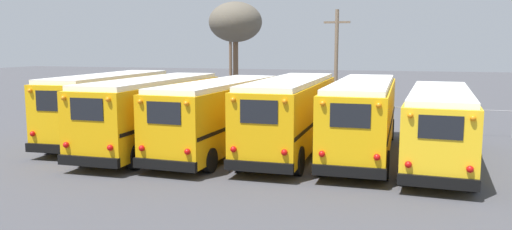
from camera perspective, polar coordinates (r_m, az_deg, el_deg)
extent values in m
plane|color=#424247|center=(22.32, -0.11, -4.25)|extent=(160.00, 160.00, 0.00)
cube|color=#EAAA0F|center=(25.77, -16.31, 0.97)|extent=(2.90, 9.48, 2.76)
cube|color=white|center=(25.65, -16.44, 4.26)|extent=(2.69, 9.09, 0.20)
cube|color=black|center=(22.03, -22.25, -3.58)|extent=(2.40, 0.34, 0.36)
cube|color=black|center=(21.76, -22.48, 1.50)|extent=(1.29, 0.11, 0.83)
sphere|color=red|center=(22.44, -24.18, -1.98)|extent=(0.22, 0.22, 0.22)
sphere|color=orange|center=(22.23, -24.43, 2.55)|extent=(0.18, 0.18, 0.18)
sphere|color=red|center=(21.42, -20.43, -2.22)|extent=(0.22, 0.22, 0.22)
sphere|color=orange|center=(21.20, -20.66, 2.53)|extent=(0.18, 0.18, 0.18)
cube|color=black|center=(26.40, -18.54, 0.59)|extent=(0.56, 9.15, 0.14)
cube|color=black|center=(25.23, -13.95, 0.45)|extent=(0.56, 9.15, 0.14)
cylinder|color=black|center=(29.38, -14.84, -0.58)|extent=(0.34, 1.04, 1.02)
cylinder|color=black|center=(28.42, -10.94, -0.73)|extent=(0.34, 1.04, 1.02)
cylinder|color=black|center=(23.73, -22.53, -2.87)|extent=(0.34, 1.04, 1.02)
cylinder|color=black|center=(22.53, -18.00, -3.20)|extent=(0.34, 1.04, 1.02)
cube|color=#E5A00C|center=(23.19, -11.54, 0.34)|extent=(2.52, 10.13, 2.68)
cube|color=white|center=(23.05, -11.64, 3.89)|extent=(2.32, 9.72, 0.20)
cube|color=black|center=(19.10, -18.59, -5.05)|extent=(2.49, 0.22, 0.36)
cube|color=black|center=(18.80, -18.80, 0.63)|extent=(1.34, 0.04, 0.80)
sphere|color=red|center=(19.51, -20.89, -3.21)|extent=(0.22, 0.22, 0.22)
sphere|color=orange|center=(19.27, -21.14, 1.83)|extent=(0.18, 0.18, 0.18)
sphere|color=red|center=(18.48, -16.35, -3.61)|extent=(0.22, 0.22, 0.22)
sphere|color=orange|center=(18.22, -16.56, 1.72)|extent=(0.18, 0.18, 0.18)
cube|color=black|center=(23.81, -14.16, -0.04)|extent=(0.10, 9.91, 0.14)
cube|color=black|center=(22.67, -8.77, -0.28)|extent=(0.10, 9.91, 0.14)
cylinder|color=black|center=(27.18, -9.93, -1.06)|extent=(0.29, 1.05, 1.05)
cylinder|color=black|center=(26.26, -5.46, -1.29)|extent=(0.29, 1.05, 1.05)
cylinder|color=black|center=(20.82, -19.07, -4.09)|extent=(0.29, 1.05, 1.05)
cylinder|color=black|center=(19.61, -13.60, -4.59)|extent=(0.29, 1.05, 1.05)
cube|color=#E5A00C|center=(22.28, -4.09, -0.01)|extent=(2.87, 10.08, 2.63)
cube|color=white|center=(22.13, -4.13, 3.62)|extent=(2.66, 9.67, 0.20)
cube|color=black|center=(18.05, -10.41, -5.63)|extent=(2.49, 0.31, 0.36)
cube|color=black|center=(17.74, -10.51, 0.23)|extent=(1.34, 0.09, 0.79)
sphere|color=red|center=(18.39, -12.94, -3.72)|extent=(0.22, 0.22, 0.22)
sphere|color=orange|center=(18.13, -13.10, 1.50)|extent=(0.18, 0.18, 0.18)
sphere|color=red|center=(17.50, -7.86, -4.18)|extent=(0.22, 0.22, 0.22)
sphere|color=orange|center=(17.23, -7.96, 1.31)|extent=(0.18, 0.18, 0.18)
cube|color=black|center=(22.81, -6.92, -0.36)|extent=(0.45, 9.77, 0.14)
cube|color=black|center=(21.85, -1.13, -0.66)|extent=(0.45, 9.77, 0.14)
cylinder|color=black|center=(26.25, -3.16, -1.40)|extent=(0.32, 0.95, 0.93)
cylinder|color=black|center=(25.48, 1.57, -1.67)|extent=(0.32, 0.95, 0.93)
cylinder|color=black|center=(19.75, -11.36, -4.61)|extent=(0.32, 0.95, 0.93)
cylinder|color=black|center=(18.71, -5.33, -5.18)|extent=(0.32, 0.95, 0.93)
cube|color=#E5A00C|center=(22.00, 4.00, 0.11)|extent=(2.50, 10.26, 2.70)
cube|color=white|center=(21.85, 4.04, 3.88)|extent=(2.30, 9.85, 0.20)
cube|color=black|center=(17.28, 0.29, -5.94)|extent=(2.47, 0.22, 0.36)
cube|color=black|center=(16.96, 0.32, 0.37)|extent=(1.33, 0.04, 0.81)
sphere|color=red|center=(17.42, -2.60, -3.94)|extent=(0.22, 0.22, 0.22)
sphere|color=orange|center=(17.15, -2.63, 1.74)|extent=(0.18, 0.18, 0.18)
sphere|color=red|center=(16.93, 3.25, -4.29)|extent=(0.22, 0.22, 0.22)
sphere|color=orange|center=(16.65, 3.30, 1.56)|extent=(0.18, 0.18, 0.18)
cube|color=black|center=(22.31, 0.93, -0.28)|extent=(0.09, 10.04, 0.14)
cube|color=black|center=(21.80, 7.14, -0.53)|extent=(0.09, 10.04, 0.14)
cylinder|color=black|center=(26.10, 3.34, -1.30)|extent=(0.29, 1.08, 1.07)
cylinder|color=black|center=(25.70, 8.27, -1.51)|extent=(0.29, 1.08, 1.07)
cylinder|color=black|center=(18.86, -1.90, -4.83)|extent=(0.29, 1.08, 1.07)
cylinder|color=black|center=(18.30, 4.88, -5.25)|extent=(0.29, 1.08, 1.07)
cube|color=#EAAA0F|center=(21.93, 12.08, -0.14)|extent=(2.44, 10.59, 2.65)
cube|color=white|center=(21.78, 12.19, 3.58)|extent=(2.24, 10.17, 0.20)
cube|color=black|center=(16.92, 10.54, -6.39)|extent=(2.45, 0.21, 0.36)
cube|color=black|center=(16.59, 10.71, -0.08)|extent=(1.32, 0.03, 0.79)
sphere|color=red|center=(16.90, 7.53, -4.43)|extent=(0.22, 0.22, 0.22)
sphere|color=orange|center=(16.62, 7.64, 1.31)|extent=(0.18, 0.18, 0.18)
sphere|color=red|center=(16.72, 13.66, -4.72)|extent=(0.22, 0.22, 0.22)
sphere|color=orange|center=(16.45, 13.85, 1.08)|extent=(0.18, 0.18, 0.18)
cube|color=black|center=(22.08, 8.93, -0.53)|extent=(0.06, 10.38, 0.14)
cube|color=black|center=(21.90, 15.23, -0.78)|extent=(0.06, 10.38, 0.14)
cylinder|color=black|center=(26.14, 10.25, -1.41)|extent=(0.28, 1.06, 1.06)
cylinder|color=black|center=(26.00, 15.17, -1.61)|extent=(0.28, 1.06, 1.06)
cylinder|color=black|center=(18.36, 7.49, -5.27)|extent=(0.28, 1.06, 1.06)
cylinder|color=black|center=(18.16, 14.52, -5.60)|extent=(0.28, 1.06, 1.06)
cube|color=yellow|center=(21.28, 20.19, -1.06)|extent=(2.94, 10.25, 2.44)
cube|color=white|center=(21.13, 20.36, 2.48)|extent=(2.72, 9.84, 0.20)
cube|color=black|center=(16.47, 20.06, -7.23)|extent=(2.43, 0.34, 0.36)
cube|color=black|center=(16.15, 20.34, -1.34)|extent=(1.30, 0.10, 0.73)
sphere|color=red|center=(16.36, 17.01, -5.43)|extent=(0.22, 0.22, 0.22)
sphere|color=orange|center=(16.09, 17.23, -0.06)|extent=(0.18, 0.18, 0.18)
sphere|color=red|center=(16.38, 23.26, -5.71)|extent=(0.22, 0.22, 0.22)
sphere|color=orange|center=(16.11, 23.56, -0.35)|extent=(0.18, 0.18, 0.18)
cube|color=black|center=(21.33, 16.95, -1.39)|extent=(0.58, 9.92, 0.14)
cube|color=black|center=(21.35, 23.38, -1.69)|extent=(0.58, 9.92, 0.14)
cylinder|color=black|center=(25.19, 17.54, -2.10)|extent=(0.33, 0.99, 0.98)
cylinder|color=black|center=(25.20, 22.57, -2.33)|extent=(0.33, 0.99, 0.98)
cylinder|color=black|center=(17.80, 16.47, -6.08)|extent=(0.33, 0.99, 0.98)
cylinder|color=black|center=(17.83, 23.63, -6.40)|extent=(0.33, 0.99, 0.98)
cylinder|color=#75604C|center=(34.97, 9.14, 5.95)|extent=(0.26, 0.26, 7.18)
cube|color=#75604C|center=(35.00, 9.24, 10.42)|extent=(1.80, 0.14, 0.14)
cylinder|color=brown|center=(47.66, -2.92, 6.39)|extent=(0.28, 0.28, 6.99)
ellipsoid|color=#4C563D|center=(47.74, -2.96, 11.49)|extent=(2.71, 2.71, 2.03)
cylinder|color=brown|center=(38.94, -2.33, 4.93)|extent=(0.40, 0.40, 5.42)
ellipsoid|color=#5B5447|center=(38.93, -2.37, 10.58)|extent=(4.09, 4.09, 3.07)
cylinder|color=#939399|center=(33.46, -15.98, 0.70)|extent=(0.06, 0.06, 1.40)
cylinder|color=#939399|center=(32.14, -12.07, 0.55)|extent=(0.06, 0.06, 1.40)
cylinder|color=#939399|center=(30.98, -7.86, 0.39)|extent=(0.06, 0.06, 1.40)
cylinder|color=#939399|center=(30.00, -3.35, 0.21)|extent=(0.06, 0.06, 1.40)
cylinder|color=#939399|center=(29.22, 1.44, 0.01)|extent=(0.06, 0.06, 1.40)
cylinder|color=#939399|center=(28.65, 6.45, -0.19)|extent=(0.06, 0.06, 1.40)
cylinder|color=#939399|center=(28.31, 11.63, -0.40)|extent=(0.06, 0.06, 1.40)
cylinder|color=#939399|center=(28.21, 16.88, -0.60)|extent=(0.06, 0.06, 1.40)
cylinder|color=#939399|center=(28.35, 22.13, -0.81)|extent=(0.06, 0.06, 1.40)
cylinder|color=#939399|center=(28.82, 3.94, 1.29)|extent=(23.35, 0.04, 0.04)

